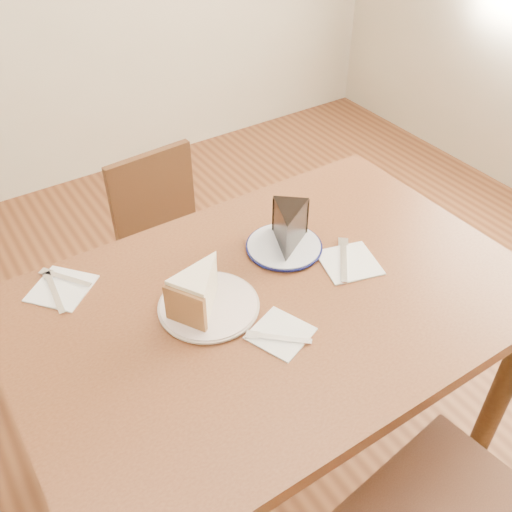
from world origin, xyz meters
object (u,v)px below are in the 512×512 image
object	(u,v)px
chair_far	(175,250)
plate_navy	(284,247)
table	(274,325)
carrot_cake	(202,288)
chocolate_cake	(288,231)
plate_cream	(209,306)

from	to	relation	value
chair_far	plate_navy	size ratio (longest dim) A/B	3.95
table	carrot_cake	xyz separation A→B (m)	(-0.16, 0.06, 0.16)
chair_far	carrot_cake	bearing A→B (deg)	67.50
table	chocolate_cake	size ratio (longest dim) A/B	9.45
plate_cream	chair_far	bearing A→B (deg)	72.58
plate_cream	plate_navy	distance (m)	0.28
table	carrot_cake	bearing A→B (deg)	158.69
chair_far	chocolate_cake	world-z (taller)	chocolate_cake
plate_navy	chocolate_cake	distance (m)	0.06
plate_navy	table	bearing A→B (deg)	-132.27
chair_far	plate_navy	xyz separation A→B (m)	(0.07, -0.54, 0.34)
plate_navy	chocolate_cake	bearing A→B (deg)	-61.43
chair_far	chocolate_cake	xyz separation A→B (m)	(0.08, -0.55, 0.40)
chair_far	chocolate_cake	size ratio (longest dim) A/B	5.84
table	chocolate_cake	world-z (taller)	chocolate_cake
chair_far	chocolate_cake	distance (m)	0.68
chair_far	carrot_cake	size ratio (longest dim) A/B	5.50
chair_far	table	bearing A→B (deg)	81.89
table	plate_cream	xyz separation A→B (m)	(-0.15, 0.05, 0.10)
carrot_cake	plate_navy	bearing A→B (deg)	74.23
carrot_cake	chair_far	bearing A→B (deg)	131.26
plate_cream	chocolate_cake	size ratio (longest dim) A/B	1.74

